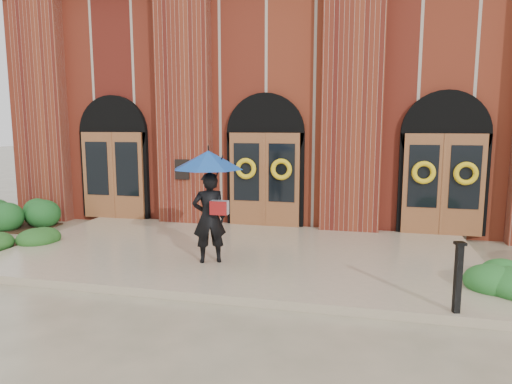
% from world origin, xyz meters
% --- Properties ---
extents(ground, '(90.00, 90.00, 0.00)m').
position_xyz_m(ground, '(0.00, 0.00, 0.00)').
color(ground, tan).
rests_on(ground, ground).
extents(landing, '(10.00, 5.30, 0.15)m').
position_xyz_m(landing, '(0.00, 0.15, 0.07)').
color(landing, tan).
rests_on(landing, ground).
extents(church_building, '(16.20, 12.53, 7.00)m').
position_xyz_m(church_building, '(0.00, 8.78, 3.50)').
color(church_building, maroon).
rests_on(church_building, ground).
extents(man_with_umbrella, '(1.84, 1.84, 2.22)m').
position_xyz_m(man_with_umbrella, '(-0.34, -0.81, 1.70)').
color(man_with_umbrella, black).
rests_on(man_with_umbrella, landing).
extents(metal_post, '(0.17, 0.17, 1.05)m').
position_xyz_m(metal_post, '(3.95, -2.35, 0.70)').
color(metal_post, black).
rests_on(metal_post, landing).
extents(hedge_front_left, '(1.26, 1.08, 0.45)m').
position_xyz_m(hedge_front_left, '(-5.17, -0.53, 0.22)').
color(hedge_front_left, '#214E1B').
rests_on(hedge_front_left, ground).
extents(hedge_front_right, '(1.44, 1.24, 0.51)m').
position_xyz_m(hedge_front_right, '(5.10, -0.89, 0.26)').
color(hedge_front_right, '#215B22').
rests_on(hedge_front_right, ground).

